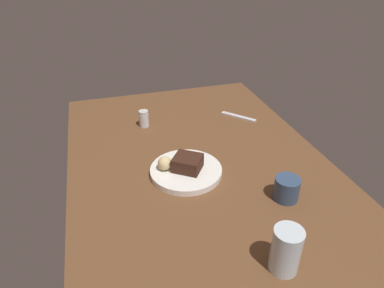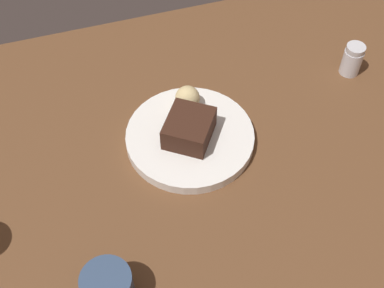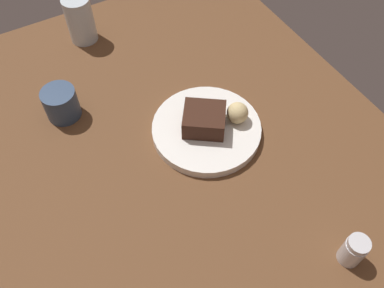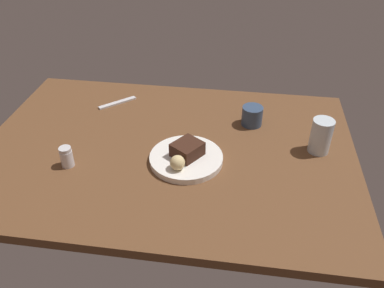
{
  "view_description": "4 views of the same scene",
  "coord_description": "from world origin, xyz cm",
  "px_view_note": "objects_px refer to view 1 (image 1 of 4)",
  "views": [
    {
      "loc": [
        -91.91,
        28.93,
        67.52
      ],
      "look_at": [
        1.23,
        1.47,
        8.23
      ],
      "focal_mm": 32.18,
      "sensor_mm": 36.0,
      "label": 1
    },
    {
      "loc": [
        -24.0,
        -48.53,
        75.61
      ],
      "look_at": [
        -8.31,
        1.29,
        8.23
      ],
      "focal_mm": 48.72,
      "sensor_mm": 36.0,
      "label": 2
    },
    {
      "loc": [
        36.94,
        -22.54,
        71.39
      ],
      "look_at": [
        -4.04,
        0.68,
        6.21
      ],
      "focal_mm": 38.56,
      "sensor_mm": 36.0,
      "label": 3
    },
    {
      "loc": [
        -22.94,
        101.17,
        78.65
      ],
      "look_at": [
        -8.18,
        0.1,
        5.42
      ],
      "focal_mm": 37.21,
      "sensor_mm": 36.0,
      "label": 4
    }
  ],
  "objects_px": {
    "dessert_plate": "(186,171)",
    "coffee_cup": "(287,189)",
    "bread_roll": "(165,163)",
    "dessert_spoon": "(239,117)",
    "chocolate_cake_slice": "(188,163)",
    "salt_shaker": "(144,119)",
    "water_glass": "(286,250)"
  },
  "relations": [
    {
      "from": "bread_roll",
      "to": "dessert_spoon",
      "type": "height_order",
      "value": "bread_roll"
    },
    {
      "from": "chocolate_cake_slice",
      "to": "dessert_spoon",
      "type": "xyz_separation_m",
      "value": [
        0.32,
        -0.31,
        -0.04
      ]
    },
    {
      "from": "dessert_plate",
      "to": "coffee_cup",
      "type": "bearing_deg",
      "value": -128.83
    },
    {
      "from": "coffee_cup",
      "to": "dessert_spoon",
      "type": "relative_size",
      "value": 0.48
    },
    {
      "from": "salt_shaker",
      "to": "dessert_spoon",
      "type": "bearing_deg",
      "value": -95.45
    },
    {
      "from": "salt_shaker",
      "to": "dessert_spoon",
      "type": "height_order",
      "value": "salt_shaker"
    },
    {
      "from": "bread_roll",
      "to": "coffee_cup",
      "type": "height_order",
      "value": "coffee_cup"
    },
    {
      "from": "dessert_plate",
      "to": "water_glass",
      "type": "height_order",
      "value": "water_glass"
    },
    {
      "from": "dessert_plate",
      "to": "chocolate_cake_slice",
      "type": "height_order",
      "value": "chocolate_cake_slice"
    },
    {
      "from": "coffee_cup",
      "to": "dessert_spoon",
      "type": "xyz_separation_m",
      "value": [
        0.51,
        -0.07,
        -0.03
      ]
    },
    {
      "from": "chocolate_cake_slice",
      "to": "dessert_spoon",
      "type": "relative_size",
      "value": 0.56
    },
    {
      "from": "bread_roll",
      "to": "water_glass",
      "type": "bearing_deg",
      "value": -157.26
    },
    {
      "from": "dessert_plate",
      "to": "water_glass",
      "type": "distance_m",
      "value": 0.43
    },
    {
      "from": "salt_shaker",
      "to": "water_glass",
      "type": "height_order",
      "value": "water_glass"
    },
    {
      "from": "chocolate_cake_slice",
      "to": "coffee_cup",
      "type": "xyz_separation_m",
      "value": [
        -0.19,
        -0.24,
        -0.01
      ]
    },
    {
      "from": "bread_roll",
      "to": "salt_shaker",
      "type": "relative_size",
      "value": 0.68
    },
    {
      "from": "bread_roll",
      "to": "dessert_spoon",
      "type": "distance_m",
      "value": 0.48
    },
    {
      "from": "dessert_plate",
      "to": "chocolate_cake_slice",
      "type": "distance_m",
      "value": 0.03
    },
    {
      "from": "chocolate_cake_slice",
      "to": "coffee_cup",
      "type": "distance_m",
      "value": 0.3
    },
    {
      "from": "chocolate_cake_slice",
      "to": "dessert_spoon",
      "type": "height_order",
      "value": "chocolate_cake_slice"
    },
    {
      "from": "bread_roll",
      "to": "salt_shaker",
      "type": "height_order",
      "value": "salt_shaker"
    },
    {
      "from": "bread_roll",
      "to": "dessert_spoon",
      "type": "relative_size",
      "value": 0.3
    },
    {
      "from": "salt_shaker",
      "to": "dessert_spoon",
      "type": "xyz_separation_m",
      "value": [
        -0.04,
        -0.38,
        -0.03
      ]
    },
    {
      "from": "dessert_plate",
      "to": "coffee_cup",
      "type": "relative_size",
      "value": 3.15
    },
    {
      "from": "chocolate_cake_slice",
      "to": "dessert_plate",
      "type": "bearing_deg",
      "value": 57.05
    },
    {
      "from": "dessert_plate",
      "to": "bread_roll",
      "type": "xyz_separation_m",
      "value": [
        0.02,
        0.06,
        0.03
      ]
    },
    {
      "from": "chocolate_cake_slice",
      "to": "bread_roll",
      "type": "distance_m",
      "value": 0.07
    },
    {
      "from": "dessert_spoon",
      "to": "coffee_cup",
      "type": "bearing_deg",
      "value": 129.61
    },
    {
      "from": "water_glass",
      "to": "bread_roll",
      "type": "bearing_deg",
      "value": 22.74
    },
    {
      "from": "bread_roll",
      "to": "salt_shaker",
      "type": "bearing_deg",
      "value": 1.48
    },
    {
      "from": "dessert_plate",
      "to": "chocolate_cake_slice",
      "type": "xyz_separation_m",
      "value": [
        -0.0,
        -0.0,
        0.03
      ]
    },
    {
      "from": "coffee_cup",
      "to": "salt_shaker",
      "type": "bearing_deg",
      "value": 29.86
    }
  ]
}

